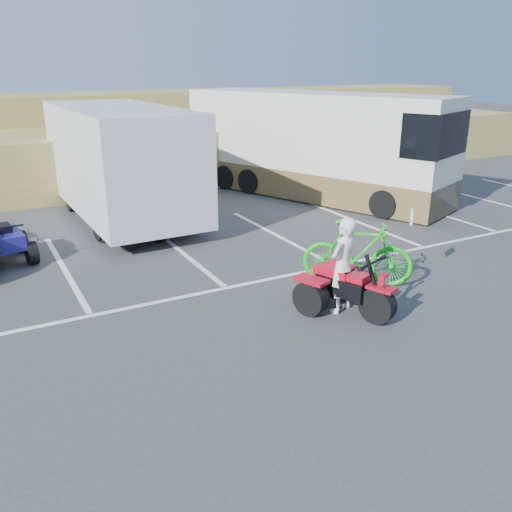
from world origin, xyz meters
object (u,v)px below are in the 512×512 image
red_trike_atv (347,313)px  cargo_trailer (121,160)px  quad_atv_blue (8,261)px  rv_motorhome (313,153)px  green_dirt_bike (358,253)px  quad_atv_green (132,242)px  rider (343,266)px

red_trike_atv → cargo_trailer: 8.56m
quad_atv_blue → rv_motorhome: bearing=6.0°
green_dirt_bike → quad_atv_blue: size_ratio=1.49×
red_trike_atv → quad_atv_green: 6.39m
green_dirt_bike → quad_atv_blue: 7.92m
green_dirt_bike → quad_atv_green: green_dirt_bike is taller
rv_motorhome → quad_atv_blue: 10.22m
rider → cargo_trailer: size_ratio=0.26×
quad_atv_green → cargo_trailer: bearing=57.7°
quad_atv_blue → red_trike_atv: bearing=-55.2°
red_trike_atv → green_dirt_bike: 1.58m
red_trike_atv → rider: (-0.05, 0.14, 0.88)m
rider → quad_atv_blue: (-5.15, 5.75, -0.88)m
red_trike_atv → quad_atv_green: size_ratio=1.08×
red_trike_atv → rv_motorhome: size_ratio=0.18×
quad_atv_blue → quad_atv_green: size_ratio=0.94×
rider → quad_atv_blue: bearing=-69.2°
rider → green_dirt_bike: 1.39m
red_trike_atv → cargo_trailer: (-1.82, 8.18, 1.72)m
green_dirt_bike → rv_motorhome: size_ratio=0.23×
rider → cargo_trailer: 8.28m
rider → quad_atv_green: bearing=-90.2°
cargo_trailer → green_dirt_bike: bearing=-70.0°
green_dirt_bike → cargo_trailer: cargo_trailer is taller
cargo_trailer → quad_atv_green: cargo_trailer is taller
green_dirt_bike → rv_motorhome: 8.01m
quad_atv_blue → quad_atv_green: (2.93, 0.08, 0.00)m
rider → rv_motorhome: (4.72, 7.96, 0.58)m
rider → quad_atv_blue: rider is taller
quad_atv_blue → cargo_trailer: bearing=27.4°
rider → cargo_trailer: bearing=-98.7°
rider → quad_atv_green: size_ratio=1.12×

